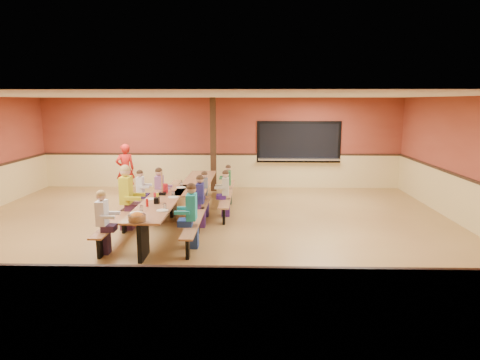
{
  "coord_description": "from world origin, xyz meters",
  "views": [
    {
      "loc": [
        1.01,
        -9.26,
        2.89
      ],
      "look_at": [
        0.77,
        0.12,
        1.15
      ],
      "focal_mm": 32.0,
      "sensor_mm": 36.0,
      "label": 1
    }
  ],
  "objects": [
    {
      "name": "ground",
      "position": [
        0.0,
        0.0,
        0.0
      ],
      "size": [
        12.0,
        12.0,
        0.0
      ],
      "primitive_type": "plane",
      "color": "olive",
      "rests_on": "ground"
    },
    {
      "name": "room_envelope",
      "position": [
        0.0,
        0.0,
        0.69
      ],
      "size": [
        12.04,
        10.04,
        3.02
      ],
      "color": "brown",
      "rests_on": "ground"
    },
    {
      "name": "kitchen_pass_through",
      "position": [
        2.6,
        4.96,
        1.49
      ],
      "size": [
        2.78,
        0.28,
        1.38
      ],
      "color": "black",
      "rests_on": "ground"
    },
    {
      "name": "structural_post",
      "position": [
        -0.2,
        4.4,
        1.5
      ],
      "size": [
        0.18,
        0.18,
        3.0
      ],
      "primitive_type": "cube",
      "color": "black",
      "rests_on": "ground"
    },
    {
      "name": "cafeteria_table_main",
      "position": [
        -0.98,
        -0.17,
        0.53
      ],
      "size": [
        1.91,
        3.7,
        0.74
      ],
      "color": "#99623C",
      "rests_on": "ground"
    },
    {
      "name": "cafeteria_table_second",
      "position": [
        -0.45,
        2.11,
        0.53
      ],
      "size": [
        1.91,
        3.7,
        0.74
      ],
      "color": "#99623C",
      "rests_on": "ground"
    },
    {
      "name": "seated_child_white_left",
      "position": [
        -1.81,
        -1.49,
        0.61
      ],
      "size": [
        0.38,
        0.31,
        1.22
      ],
      "primitive_type": null,
      "color": "white",
      "rests_on": "ground"
    },
    {
      "name": "seated_adult_yellow",
      "position": [
        -1.81,
        0.11,
        0.73
      ],
      "size": [
        0.49,
        0.4,
        1.45
      ],
      "primitive_type": null,
      "color": "gold",
      "rests_on": "ground"
    },
    {
      "name": "seated_child_grey_left",
      "position": [
        -1.81,
        1.34,
        0.58
      ],
      "size": [
        0.34,
        0.28,
        1.16
      ],
      "primitive_type": null,
      "color": "white",
      "rests_on": "ground"
    },
    {
      "name": "seated_child_teal_right",
      "position": [
        -0.16,
        -1.12,
        0.65
      ],
      "size": [
        0.41,
        0.33,
        1.29
      ],
      "primitive_type": null,
      "color": "teal",
      "rests_on": "ground"
    },
    {
      "name": "seated_child_navy_right",
      "position": [
        -0.16,
        0.32,
        0.6
      ],
      "size": [
        0.37,
        0.3,
        1.21
      ],
      "primitive_type": null,
      "color": "navy",
      "rests_on": "ground"
    },
    {
      "name": "seated_child_char_right",
      "position": [
        -0.16,
        1.25,
        0.57
      ],
      "size": [
        0.34,
        0.28,
        1.14
      ],
      "primitive_type": null,
      "color": "#575B62",
      "rests_on": "ground"
    },
    {
      "name": "seated_child_purple_sec",
      "position": [
        -1.28,
        1.15,
        0.62
      ],
      "size": [
        0.39,
        0.32,
        1.24
      ],
      "primitive_type": null,
      "color": "#8D568C",
      "rests_on": "ground"
    },
    {
      "name": "seated_child_green_sec",
      "position": [
        0.37,
        2.59,
        0.55
      ],
      "size": [
        0.32,
        0.26,
        1.11
      ],
      "primitive_type": null,
      "color": "#2E703D",
      "rests_on": "ground"
    },
    {
      "name": "seated_child_tan_sec",
      "position": [
        0.37,
        1.28,
        0.58
      ],
      "size": [
        0.35,
        0.28,
        1.16
      ],
      "primitive_type": null,
      "color": "#B0A889",
      "rests_on": "ground"
    },
    {
      "name": "standing_woman",
      "position": [
        -2.91,
        3.81,
        0.79
      ],
      "size": [
        0.69,
        0.61,
        1.59
      ],
      "primitive_type": "imported",
      "rotation": [
        0.0,
        0.0,
        3.65
      ],
      "color": "red",
      "rests_on": "ground"
    },
    {
      "name": "punch_pitcher",
      "position": [
        -1.03,
        0.6,
        0.85
      ],
      "size": [
        0.16,
        0.16,
        0.22
      ],
      "primitive_type": "cylinder",
      "color": "red",
      "rests_on": "cafeteria_table_main"
    },
    {
      "name": "chip_bowl",
      "position": [
        -1.05,
        -1.82,
        0.81
      ],
      "size": [
        0.32,
        0.32,
        0.15
      ],
      "primitive_type": null,
      "color": "orange",
      "rests_on": "cafeteria_table_main"
    },
    {
      "name": "napkin_dispenser",
      "position": [
        -0.99,
        -0.45,
        0.8
      ],
      "size": [
        0.1,
        0.14,
        0.13
      ],
      "primitive_type": "cube",
      "color": "black",
      "rests_on": "cafeteria_table_main"
    },
    {
      "name": "condiment_mustard",
      "position": [
        -1.03,
        -0.18,
        0.82
      ],
      "size": [
        0.06,
        0.06,
        0.17
      ],
      "primitive_type": "cylinder",
      "color": "yellow",
      "rests_on": "cafeteria_table_main"
    },
    {
      "name": "condiment_ketchup",
      "position": [
        -1.13,
        -0.73,
        0.82
      ],
      "size": [
        0.06,
        0.06,
        0.17
      ],
      "primitive_type": "cylinder",
      "color": "#B2140F",
      "rests_on": "cafeteria_table_main"
    },
    {
      "name": "table_paddle",
      "position": [
        -1.05,
        0.4,
        0.88
      ],
      "size": [
        0.16,
        0.16,
        0.56
      ],
      "color": "black",
      "rests_on": "cafeteria_table_main"
    },
    {
      "name": "place_settings",
      "position": [
        -0.98,
        -0.17,
        0.8
      ],
      "size": [
        0.65,
        3.3,
        0.11
      ],
      "primitive_type": null,
      "color": "beige",
      "rests_on": "cafeteria_table_main"
    }
  ]
}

